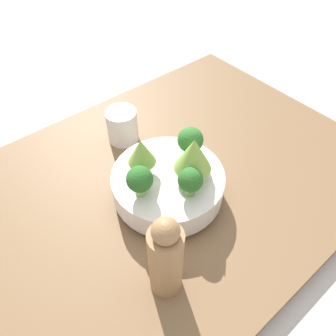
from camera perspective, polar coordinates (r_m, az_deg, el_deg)
The scene contains 10 objects.
ground_plane at distance 0.75m, azimuth -0.68°, elevation -3.78°, with size 6.00×6.00×0.00m, color #ADA89E.
table at distance 0.74m, azimuth -0.70°, elevation -3.00°, with size 0.96×0.68×0.03m.
bowl at distance 0.67m, azimuth 0.00°, elevation -2.81°, with size 0.23×0.23×0.07m.
broccoli_floret_back at distance 0.59m, azimuth 3.91°, elevation -2.21°, with size 0.05×0.05×0.06m.
romanesco_piece_far at distance 0.60m, azimuth 4.46°, elevation 2.21°, with size 0.07×0.07×0.10m.
broccoli_floret_left at distance 0.65m, azimuth 3.90°, elevation 4.66°, with size 0.05×0.05×0.08m.
broccoli_floret_right at distance 0.59m, azimuth -4.96°, elevation -2.09°, with size 0.05×0.05×0.06m.
romanesco_piece_near at distance 0.62m, azimuth -4.57°, elevation 2.58°, with size 0.06×0.06×0.08m.
cup at distance 0.81m, azimuth -7.97°, elevation 7.29°, with size 0.07×0.07×0.08m.
pepper_mill at distance 0.52m, azimuth -0.39°, elevation -15.50°, with size 0.06×0.06×0.19m.
Camera 1 is at (0.30, 0.37, 0.59)m, focal length 35.00 mm.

